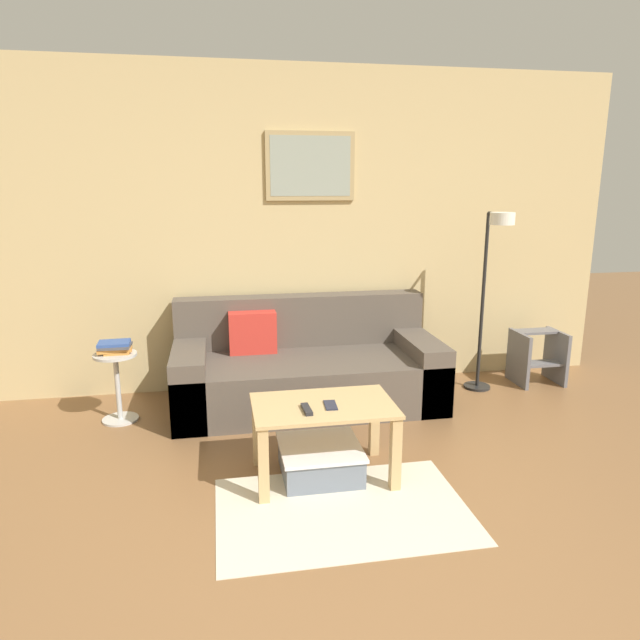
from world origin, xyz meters
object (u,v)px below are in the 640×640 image
(book_stack, at_px, (115,347))
(cell_phone, at_px, (331,405))
(coffee_table, at_px, (323,420))
(remote_control, at_px, (307,409))
(floor_lamp, at_px, (493,270))
(storage_bin, at_px, (320,460))
(side_table, at_px, (117,381))
(couch, at_px, (306,369))
(step_stool, at_px, (538,356))

(book_stack, distance_m, cell_phone, 1.72)
(coffee_table, bearing_deg, remote_control, -142.60)
(coffee_table, distance_m, floor_lamp, 1.99)
(coffee_table, bearing_deg, storage_bin, 130.46)
(side_table, height_order, remote_control, side_table)
(coffee_table, xyz_separation_m, floor_lamp, (1.53, 1.08, 0.66))
(storage_bin, distance_m, floor_lamp, 2.09)
(storage_bin, bearing_deg, cell_phone, -46.21)
(cell_phone, bearing_deg, book_stack, 143.91)
(storage_bin, height_order, cell_phone, cell_phone)
(floor_lamp, relative_size, side_table, 2.91)
(floor_lamp, relative_size, cell_phone, 10.35)
(storage_bin, bearing_deg, remote_control, -132.34)
(remote_control, bearing_deg, couch, 78.45)
(side_table, distance_m, step_stool, 3.37)
(coffee_table, relative_size, step_stool, 1.80)
(coffee_table, bearing_deg, side_table, 140.85)
(book_stack, bearing_deg, storage_bin, -39.45)
(floor_lamp, xyz_separation_m, cell_phone, (-1.50, -1.12, -0.56))
(remote_control, xyz_separation_m, step_stool, (2.19, 1.33, -0.22))
(floor_lamp, distance_m, side_table, 2.91)
(coffee_table, relative_size, floor_lamp, 0.55)
(coffee_table, xyz_separation_m, cell_phone, (0.03, -0.03, 0.10))
(floor_lamp, height_order, cell_phone, floor_lamp)
(coffee_table, xyz_separation_m, storage_bin, (-0.02, 0.02, -0.25))
(step_stool, bearing_deg, floor_lamp, -163.40)
(floor_lamp, distance_m, step_stool, 0.96)
(floor_lamp, relative_size, step_stool, 3.25)
(floor_lamp, xyz_separation_m, side_table, (-2.82, -0.03, -0.71))
(remote_control, bearing_deg, coffee_table, 34.52)
(step_stool, bearing_deg, coffee_table, -149.09)
(floor_lamp, bearing_deg, book_stack, -179.60)
(book_stack, distance_m, remote_control, 1.64)
(couch, bearing_deg, floor_lamp, -3.06)
(step_stool, bearing_deg, cell_phone, -147.99)
(step_stool, bearing_deg, side_table, -176.64)
(side_table, xyz_separation_m, step_stool, (3.37, 0.20, -0.06))
(coffee_table, distance_m, cell_phone, 0.11)
(couch, distance_m, book_stack, 1.40)
(couch, height_order, cell_phone, couch)
(storage_bin, bearing_deg, side_table, 141.01)
(book_stack, bearing_deg, floor_lamp, 0.40)
(floor_lamp, height_order, book_stack, floor_lamp)
(book_stack, xyz_separation_m, remote_control, (1.18, -1.15, -0.09))
(storage_bin, bearing_deg, book_stack, 140.55)
(coffee_table, relative_size, remote_control, 5.34)
(remote_control, bearing_deg, storage_bin, 44.77)
(cell_phone, relative_size, step_stool, 0.31)
(book_stack, bearing_deg, side_table, -101.81)
(couch, relative_size, step_stool, 4.46)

